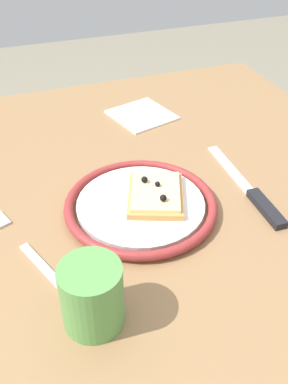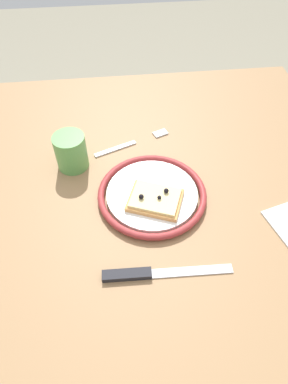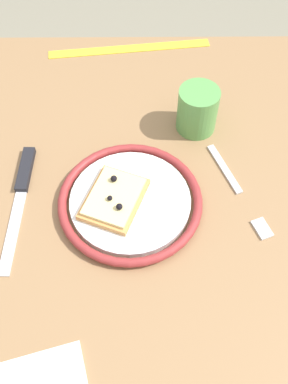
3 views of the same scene
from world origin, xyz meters
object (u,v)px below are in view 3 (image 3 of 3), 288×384
object	(u,v)px
pizza_slice_near	(114,198)
measuring_tape	(129,49)
plate	(130,201)
cup	(197,110)
dining_table	(142,243)
knife	(22,185)
fork	(238,190)

from	to	relation	value
pizza_slice_near	measuring_tape	xyz separation A→B (m)	(-0.02, -0.40, -0.02)
plate	cup	bearing A→B (deg)	-124.68
dining_table	plate	bearing A→B (deg)	-54.11
knife	cup	bearing A→B (deg)	-155.69
knife	measuring_tape	world-z (taller)	knife
knife	fork	size ratio (longest dim) A/B	1.24
pizza_slice_near	knife	world-z (taller)	pizza_slice_near
knife	fork	world-z (taller)	knife
pizza_slice_near	fork	bearing A→B (deg)	-171.89
knife	fork	bearing A→B (deg)	178.46
dining_table	knife	size ratio (longest dim) A/B	3.99
dining_table	plate	distance (m)	0.10
dining_table	knife	distance (m)	0.23
knife	dining_table	bearing A→B (deg)	162.60
dining_table	cup	size ratio (longest dim) A/B	11.27
knife	measuring_tape	size ratio (longest dim) A/B	0.70
dining_table	measuring_tape	xyz separation A→B (m)	(0.03, -0.42, 0.09)
dining_table	measuring_tape	distance (m)	0.43
dining_table	fork	bearing A→B (deg)	-161.54
plate	pizza_slice_near	distance (m)	0.03
dining_table	pizza_slice_near	world-z (taller)	pizza_slice_near
dining_table	fork	world-z (taller)	fork
plate	fork	size ratio (longest dim) A/B	1.22
fork	pizza_slice_near	bearing A→B (deg)	8.11
plate	dining_table	bearing A→B (deg)	125.89
knife	pizza_slice_near	bearing A→B (deg)	166.03
knife	cup	distance (m)	0.33
plate	knife	xyz separation A→B (m)	(0.18, -0.04, -0.00)
fork	cup	world-z (taller)	cup
fork	cup	bearing A→B (deg)	-67.34
plate	cup	xyz separation A→B (m)	(-0.12, -0.17, 0.03)
pizza_slice_near	fork	size ratio (longest dim) A/B	0.68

